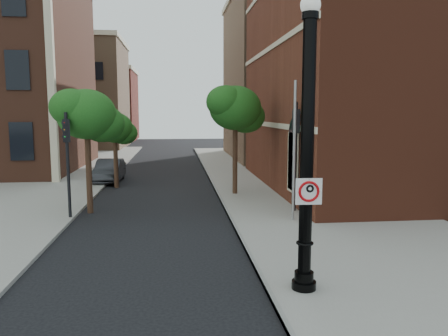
{
  "coord_description": "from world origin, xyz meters",
  "views": [
    {
      "loc": [
        -0.02,
        -9.09,
        4.15
      ],
      "look_at": [
        1.2,
        2.0,
        2.72
      ],
      "focal_mm": 35.0,
      "sensor_mm": 36.0,
      "label": 1
    }
  ],
  "objects": [
    {
      "name": "ground",
      "position": [
        0.0,
        0.0,
        0.0
      ],
      "size": [
        120.0,
        120.0,
        0.0
      ],
      "primitive_type": "plane",
      "color": "black",
      "rests_on": "ground"
    },
    {
      "name": "sidewalk_right",
      "position": [
        6.0,
        10.0,
        0.06
      ],
      "size": [
        8.0,
        60.0,
        0.12
      ],
      "primitive_type": "cube",
      "color": "gray",
      "rests_on": "ground"
    },
    {
      "name": "sidewalk_left",
      "position": [
        -9.0,
        18.0,
        0.06
      ],
      "size": [
        10.0,
        50.0,
        0.12
      ],
      "primitive_type": "cube",
      "color": "gray",
      "rests_on": "ground"
    },
    {
      "name": "curb_edge",
      "position": [
        2.05,
        10.0,
        0.07
      ],
      "size": [
        0.1,
        60.0,
        0.14
      ],
      "primitive_type": "cube",
      "color": "gray",
      "rests_on": "ground"
    },
    {
      "name": "bg_building_tan_a",
      "position": [
        -12.0,
        44.0,
        6.0
      ],
      "size": [
        12.0,
        12.0,
        12.0
      ],
      "primitive_type": "cube",
      "color": "#957051",
      "rests_on": "ground"
    },
    {
      "name": "bg_building_red",
      "position": [
        -12.0,
        58.0,
        5.0
      ],
      "size": [
        12.0,
        12.0,
        10.0
      ],
      "primitive_type": "cube",
      "color": "maroon",
      "rests_on": "ground"
    },
    {
      "name": "bg_building_tan_b",
      "position": [
        16.0,
        30.0,
        7.0
      ],
      "size": [
        22.0,
        14.0,
        14.0
      ],
      "primitive_type": "cube",
      "color": "#957051",
      "rests_on": "ground"
    },
    {
      "name": "lamppost",
      "position": [
        2.86,
        0.26,
        3.06
      ],
      "size": [
        0.56,
        0.56,
        6.63
      ],
      "color": "black",
      "rests_on": "ground"
    },
    {
      "name": "no_parking_sign",
      "position": [
        2.87,
        0.09,
        2.43
      ],
      "size": [
        0.59,
        0.09,
        0.59
      ],
      "rotation": [
        0.0,
        0.0,
        -0.06
      ],
      "color": "white",
      "rests_on": "ground"
    },
    {
      "name": "parked_car",
      "position": [
        -4.02,
        17.48,
        0.67
      ],
      "size": [
        1.51,
        4.11,
        1.35
      ],
      "primitive_type": "imported",
      "rotation": [
        0.0,
        0.0,
        -0.02
      ],
      "color": "#2A2B2F",
      "rests_on": "ground"
    },
    {
      "name": "traffic_signal_left",
      "position": [
        -4.14,
        7.98,
        2.8
      ],
      "size": [
        0.3,
        0.36,
        4.16
      ],
      "rotation": [
        0.0,
        0.0,
        0.21
      ],
      "color": "black",
      "rests_on": "ground"
    },
    {
      "name": "traffic_signal_right",
      "position": [
        4.8,
        8.12,
        3.07
      ],
      "size": [
        0.32,
        0.39,
        4.56
      ],
      "rotation": [
        0.0,
        0.0,
        -0.14
      ],
      "color": "black",
      "rests_on": "ground"
    },
    {
      "name": "utility_pole",
      "position": [
        4.34,
        6.65,
        2.66
      ],
      "size": [
        0.11,
        0.11,
        5.32
      ],
      "primitive_type": "cylinder",
      "color": "#999999",
      "rests_on": "ground"
    },
    {
      "name": "street_tree_a",
      "position": [
        -3.57,
        9.2,
        4.01
      ],
      "size": [
        2.82,
        2.55,
        5.09
      ],
      "color": "#352015",
      "rests_on": "ground"
    },
    {
      "name": "street_tree_b",
      "position": [
        -3.3,
        15.28,
        3.27
      ],
      "size": [
        2.31,
        2.08,
        4.15
      ],
      "color": "#352015",
      "rests_on": "ground"
    },
    {
      "name": "street_tree_c",
      "position": [
        2.93,
        12.3,
        4.3
      ],
      "size": [
        3.02,
        2.73,
        5.45
      ],
      "color": "#352015",
      "rests_on": "ground"
    }
  ]
}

